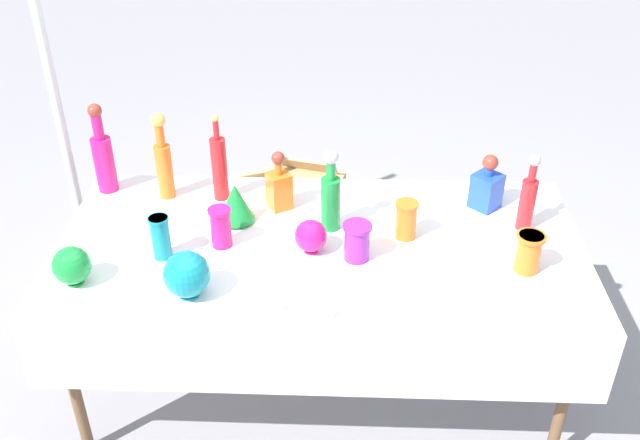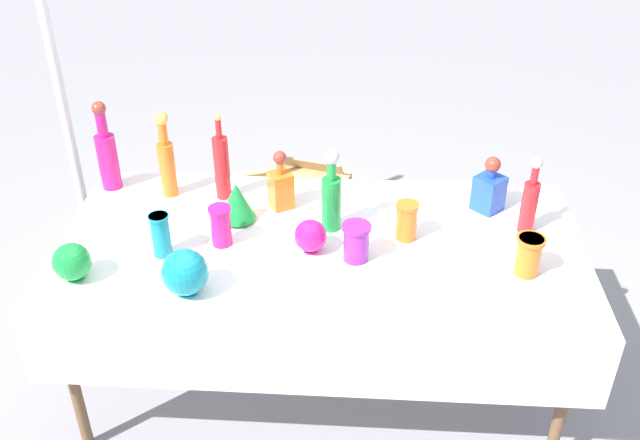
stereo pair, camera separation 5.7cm
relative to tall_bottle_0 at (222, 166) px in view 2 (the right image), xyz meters
name	(u,v)px [view 2 (the right image)]	position (x,y,z in m)	size (l,w,h in m)	color
ground_plane	(320,383)	(0.43, -0.31, -0.91)	(40.00, 40.00, 0.00)	gray
display_table	(319,259)	(0.43, -0.35, -0.20)	(2.01, 1.00, 0.76)	white
tall_bottle_0	(222,166)	(0.00, 0.00, 0.00)	(0.06, 0.06, 0.38)	red
tall_bottle_1	(331,196)	(0.47, -0.21, 0.00)	(0.08, 0.08, 0.34)	#198C38
tall_bottle_2	(166,159)	(-0.23, 0.00, 0.02)	(0.07, 0.07, 0.38)	orange
tall_bottle_3	(107,154)	(-0.50, 0.05, 0.01)	(0.09, 0.09, 0.40)	#C61972
tall_bottle_4	(530,202)	(1.23, -0.18, -0.02)	(0.06, 0.06, 0.32)	red
square_decanter_0	(489,189)	(1.10, -0.03, -0.05)	(0.15, 0.15, 0.24)	blue
square_decanter_1	(281,186)	(0.25, -0.07, -0.05)	(0.12, 0.12, 0.26)	orange
slender_vase_0	(221,225)	(0.05, -0.35, -0.06)	(0.09, 0.09, 0.16)	#C61972
slender_vase_1	(356,241)	(0.57, -0.42, -0.07)	(0.11, 0.11, 0.15)	purple
slender_vase_2	(407,220)	(0.76, -0.27, -0.06)	(0.09, 0.09, 0.15)	orange
slender_vase_3	(529,254)	(1.18, -0.47, -0.06)	(0.11, 0.11, 0.15)	orange
slender_vase_4	(161,234)	(-0.15, -0.43, -0.06)	(0.08, 0.08, 0.17)	teal
fluted_vase_0	(237,201)	(0.09, -0.18, -0.06)	(0.15, 0.15, 0.17)	#198C38
round_bowl_0	(185,272)	(-0.01, -0.66, -0.06)	(0.16, 0.16, 0.17)	teal
round_bowl_1	(72,262)	(-0.43, -0.60, -0.07)	(0.14, 0.14, 0.14)	#198C38
round_bowl_2	(310,236)	(0.40, -0.38, -0.08)	(0.12, 0.12, 0.13)	#C61972
price_tag_left	(273,305)	(0.29, -0.73, -0.13)	(0.06, 0.01, 0.04)	white
price_tag_center	(321,313)	(0.46, -0.76, -0.13)	(0.06, 0.01, 0.04)	white
cardboard_box_behind_left	(235,227)	(-0.09, 0.61, -0.71)	(0.55, 0.48, 0.48)	tan
cardboard_box_behind_right	(311,204)	(0.30, 0.93, -0.74)	(0.46, 0.38, 0.42)	tan
canopy_pole	(70,139)	(-0.74, 0.25, -0.02)	(0.18, 0.18, 2.28)	silver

